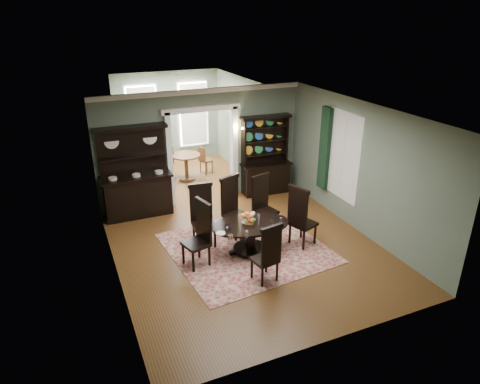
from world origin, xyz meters
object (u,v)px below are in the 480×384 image
object	(u,v)px
dining_table	(250,232)
parlor_table	(186,163)
welsh_dresser	(265,165)
sideboard	(137,185)

from	to	relation	value
dining_table	parlor_table	world-z (taller)	parlor_table
welsh_dresser	dining_table	bearing A→B (deg)	-119.06
dining_table	sideboard	size ratio (longest dim) A/B	0.78
parlor_table	sideboard	bearing A→B (deg)	-134.87
dining_table	parlor_table	distance (m)	4.58
sideboard	dining_table	bearing A→B (deg)	-56.08
dining_table	parlor_table	xyz separation A→B (m)	(-0.04, 4.58, 0.06)
dining_table	welsh_dresser	xyz separation A→B (m)	(1.74, 2.79, 0.34)
parlor_table	dining_table	bearing A→B (deg)	-89.51
dining_table	welsh_dresser	bearing A→B (deg)	64.01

